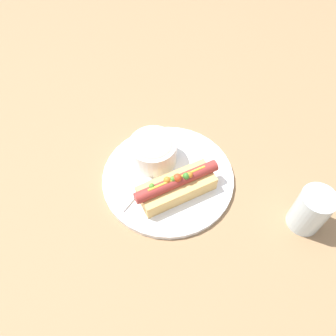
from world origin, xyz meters
TOP-DOWN VIEW (x-y plane):
  - ground_plane at (0.00, 0.00)m, footprint 4.00×4.00m
  - dinner_plate at (0.00, 0.00)m, footprint 0.29×0.29m
  - hot_dog at (0.01, -0.04)m, footprint 0.18×0.10m
  - soup_bowl at (-0.02, 0.05)m, footprint 0.10×0.10m
  - spoon at (-0.03, 0.01)m, footprint 0.12×0.11m
  - drinking_glass at (0.25, -0.16)m, footprint 0.07×0.07m

SIDE VIEW (x-z plane):
  - ground_plane at x=0.00m, z-range 0.00..0.00m
  - dinner_plate at x=0.00m, z-range 0.00..0.01m
  - spoon at x=-0.03m, z-range 0.01..0.02m
  - hot_dog at x=0.01m, z-range 0.01..0.07m
  - soup_bowl at x=-0.02m, z-range 0.01..0.07m
  - drinking_glass at x=0.25m, z-range 0.00..0.10m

